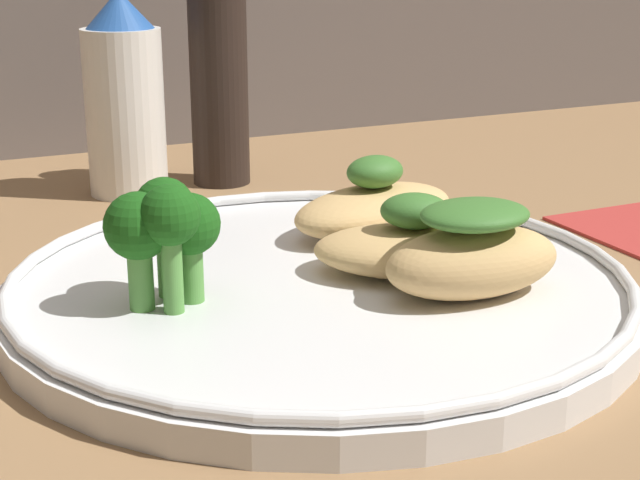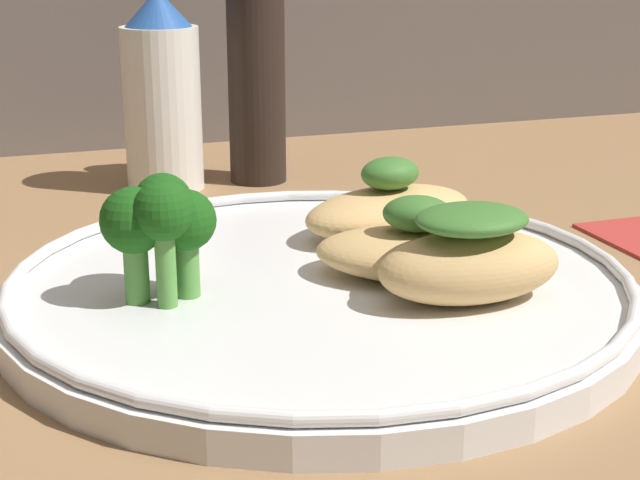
% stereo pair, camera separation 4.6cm
% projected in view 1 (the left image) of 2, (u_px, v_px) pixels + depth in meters
% --- Properties ---
extents(ground_plane, '(1.80, 1.80, 0.01)m').
position_uv_depth(ground_plane, '(320.00, 318.00, 0.47)').
color(ground_plane, '#936D47').
extents(plate, '(0.30, 0.30, 0.02)m').
position_uv_depth(plate, '(320.00, 288.00, 0.46)').
color(plate, white).
rests_on(plate, ground_plane).
extents(grilled_meat_front, '(0.09, 0.05, 0.04)m').
position_uv_depth(grilled_meat_front, '(473.00, 254.00, 0.44)').
color(grilled_meat_front, tan).
rests_on(grilled_meat_front, plate).
extents(grilled_meat_middle, '(0.11, 0.09, 0.04)m').
position_uv_depth(grilled_meat_middle, '(414.00, 246.00, 0.47)').
color(grilled_meat_middle, tan).
rests_on(grilled_meat_middle, plate).
extents(grilled_meat_back, '(0.11, 0.08, 0.04)m').
position_uv_depth(grilled_meat_back, '(374.00, 206.00, 0.53)').
color(grilled_meat_back, tan).
rests_on(grilled_meat_back, plate).
extents(broccoli_bunch, '(0.05, 0.05, 0.06)m').
position_uv_depth(broccoli_bunch, '(164.00, 226.00, 0.42)').
color(broccoli_bunch, '#569942').
rests_on(broccoli_bunch, plate).
extents(sauce_bottle, '(0.05, 0.05, 0.13)m').
position_uv_depth(sauce_bottle, '(124.00, 99.00, 0.65)').
color(sauce_bottle, white).
rests_on(sauce_bottle, ground_plane).
extents(pepper_grinder, '(0.04, 0.04, 0.17)m').
position_uv_depth(pepper_grinder, '(219.00, 69.00, 0.67)').
color(pepper_grinder, black).
rests_on(pepper_grinder, ground_plane).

